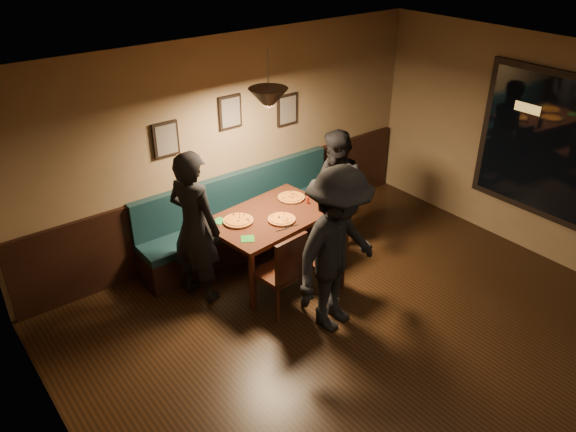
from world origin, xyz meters
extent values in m
plane|color=black|center=(0.00, 0.00, 0.00)|extent=(7.00, 7.00, 0.00)
plane|color=silver|center=(0.00, 0.00, 2.80)|extent=(7.00, 7.00, 0.00)
plane|color=#8C704F|center=(0.00, 3.50, 1.40)|extent=(6.00, 0.00, 6.00)
cube|color=black|center=(0.00, 3.47, 0.50)|extent=(5.88, 0.06, 1.00)
cube|color=black|center=(2.96, 0.50, 1.50)|extent=(0.06, 2.56, 1.86)
plane|color=black|center=(2.93, 0.50, 1.50)|extent=(0.00, 2.40, 2.40)
cube|color=black|center=(-0.90, 3.47, 1.70)|extent=(0.32, 0.04, 0.42)
cube|color=black|center=(0.00, 3.47, 1.85)|extent=(0.32, 0.04, 0.42)
cube|color=black|center=(0.90, 3.47, 1.70)|extent=(0.32, 0.04, 0.42)
cone|color=black|center=(-0.07, 2.54, 2.25)|extent=(0.44, 0.44, 0.25)
cube|color=black|center=(-0.07, 2.54, 0.41)|extent=(1.63, 1.16, 0.81)
imported|color=black|center=(-1.04, 2.66, 0.92)|extent=(0.64, 0.78, 1.85)
imported|color=black|center=(0.96, 2.50, 0.82)|extent=(0.79, 0.92, 1.65)
imported|color=black|center=(-0.12, 1.28, 0.95)|extent=(1.34, 0.95, 1.89)
cylinder|color=#C18124|center=(-0.48, 2.63, 0.83)|extent=(0.39, 0.39, 0.04)
cylinder|color=gold|center=(-0.05, 2.34, 0.83)|extent=(0.44, 0.44, 0.04)
cylinder|color=orange|center=(0.39, 2.72, 0.83)|extent=(0.44, 0.44, 0.04)
cylinder|color=black|center=(0.48, 2.25, 0.89)|extent=(0.09, 0.09, 0.15)
cylinder|color=#A30E05|center=(0.47, 2.49, 0.87)|extent=(0.03, 0.03, 0.11)
cube|color=#1D6C30|center=(-0.64, 2.79, 0.82)|extent=(0.18, 0.18, 0.01)
cube|color=#1D6D20|center=(-0.61, 2.24, 0.82)|extent=(0.21, 0.21, 0.01)
cube|color=silver|center=(-0.13, 2.16, 0.81)|extent=(0.18, 0.06, 0.00)
camera|label=1|loc=(-3.56, -2.31, 4.09)|focal=34.99mm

